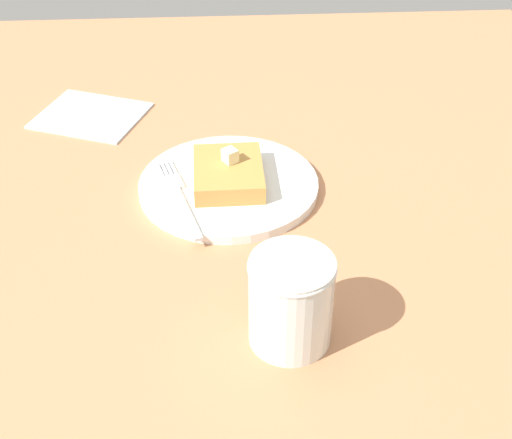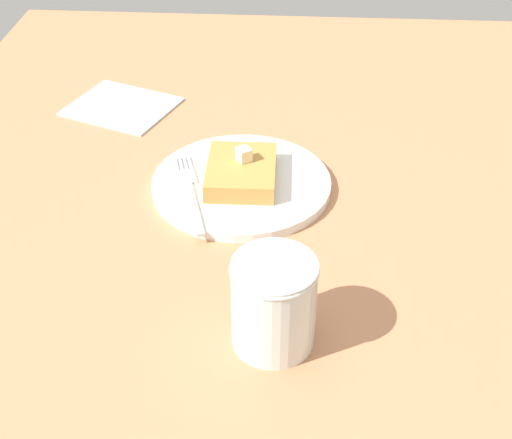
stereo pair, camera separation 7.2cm
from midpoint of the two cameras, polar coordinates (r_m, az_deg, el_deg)
name	(u,v)px [view 2 (the right image)]	position (r cm, az deg, el deg)	size (l,w,h in cm)	color
table_surface	(284,169)	(90.62, 4.53, 4.01)	(97.24, 97.24, 2.57)	#B5764F
plate	(242,183)	(84.14, 1.28, 2.82)	(21.14, 21.14, 1.13)	silver
toast_slice_center	(241,172)	(83.24, 1.30, 3.74)	(7.98, 10.08, 2.22)	#B8833F
butter_pat_primary	(244,154)	(82.89, 1.52, 5.14)	(1.61, 1.45, 1.61)	#F2E8B1
fork	(189,188)	(82.23, -2.91, 2.44)	(5.79, 15.77, 0.36)	silver
syrup_jar	(275,307)	(63.15, 4.86, -7.17)	(7.71, 7.71, 8.93)	#44210F
napkin	(122,107)	(102.73, -8.71, 8.86)	(13.79, 11.60, 0.30)	silver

